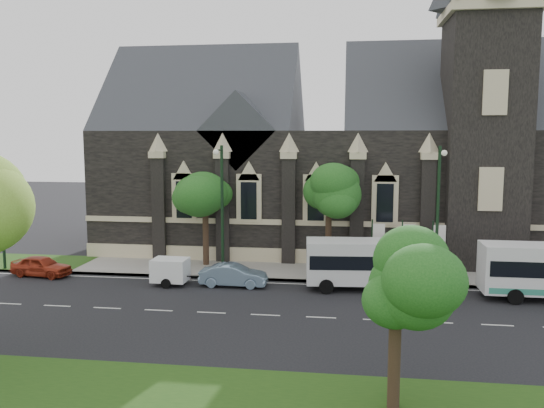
% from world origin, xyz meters
% --- Properties ---
extents(ground, '(160.00, 160.00, 0.00)m').
position_xyz_m(ground, '(0.00, 0.00, 0.00)').
color(ground, black).
rests_on(ground, ground).
extents(sidewalk, '(80.00, 5.00, 0.15)m').
position_xyz_m(sidewalk, '(0.00, 9.50, 0.07)').
color(sidewalk, gray).
rests_on(sidewalk, ground).
extents(museum, '(40.00, 17.70, 29.90)m').
position_xyz_m(museum, '(5.12, 18.78, 8.17)').
color(museum, black).
rests_on(museum, ground).
extents(tree_park_east, '(3.40, 3.40, 6.28)m').
position_xyz_m(tree_park_east, '(6.18, -9.32, 4.62)').
color(tree_park_east, black).
rests_on(tree_park_east, ground).
extents(tree_walk_right, '(4.08, 4.08, 7.80)m').
position_xyz_m(tree_walk_right, '(3.21, 10.71, 5.82)').
color(tree_walk_right, black).
rests_on(tree_walk_right, ground).
extents(tree_walk_left, '(3.91, 3.91, 7.64)m').
position_xyz_m(tree_walk_left, '(-5.80, 10.70, 5.73)').
color(tree_walk_left, black).
rests_on(tree_walk_left, ground).
extents(street_lamp_near, '(0.36, 1.88, 9.00)m').
position_xyz_m(street_lamp_near, '(10.00, 7.09, 5.11)').
color(street_lamp_near, black).
rests_on(street_lamp_near, ground).
extents(street_lamp_mid, '(0.36, 1.88, 9.00)m').
position_xyz_m(street_lamp_mid, '(-4.00, 7.09, 5.11)').
color(street_lamp_mid, black).
rests_on(street_lamp_mid, ground).
extents(banner_flag_left, '(0.90, 0.10, 4.00)m').
position_xyz_m(banner_flag_left, '(6.29, 9.00, 2.38)').
color(banner_flag_left, black).
rests_on(banner_flag_left, ground).
extents(banner_flag_center, '(0.90, 0.10, 4.00)m').
position_xyz_m(banner_flag_center, '(8.29, 9.00, 2.38)').
color(banner_flag_center, black).
rests_on(banner_flag_center, ground).
extents(banner_flag_right, '(0.90, 0.10, 4.00)m').
position_xyz_m(banner_flag_right, '(10.29, 9.00, 2.38)').
color(banner_flag_right, black).
rests_on(banner_flag_right, ground).
extents(shuttle_bus, '(8.20, 3.38, 3.09)m').
position_xyz_m(shuttle_bus, '(5.81, 6.00, 1.78)').
color(shuttle_bus, silver).
rests_on(shuttle_bus, ground).
extents(box_trailer, '(3.25, 1.91, 1.73)m').
position_xyz_m(box_trailer, '(-7.00, 5.20, 0.98)').
color(box_trailer, white).
rests_on(box_trailer, ground).
extents(sedan, '(4.34, 1.55, 1.43)m').
position_xyz_m(sedan, '(-2.89, 5.48, 0.71)').
color(sedan, '#7894AE').
rests_on(sedan, ground).
extents(car_far_red, '(4.36, 2.21, 1.42)m').
position_xyz_m(car_far_red, '(-16.55, 6.20, 0.71)').
color(car_far_red, '#9A2C16').
rests_on(car_far_red, ground).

